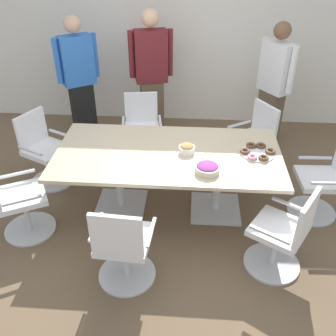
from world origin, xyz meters
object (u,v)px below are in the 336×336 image
object	(u,v)px
office_chair_0	(253,143)
office_chair_2	(45,153)
person_standing_0	(79,78)
snack_bowl_candy_mix	(207,168)
conference_table	(168,162)
person_standing_2	(274,85)
office_chair_6	(323,183)
donut_platter	(257,152)
office_chair_1	(142,132)
office_chair_4	(123,248)
office_chair_3	(18,202)
office_chair_5	(283,236)
snack_bowl_cookies	(187,148)
person_standing_1	(151,75)

from	to	relation	value
office_chair_0	office_chair_2	distance (m)	2.62
person_standing_0	snack_bowl_candy_mix	world-z (taller)	person_standing_0
conference_table	person_standing_2	distance (m)	2.10
snack_bowl_candy_mix	office_chair_6	bearing A→B (deg)	16.14
office_chair_6	donut_platter	world-z (taller)	office_chair_6
office_chair_1	donut_platter	xyz separation A→B (m)	(1.37, -1.03, 0.36)
office_chair_4	person_standing_0	bearing A→B (deg)	115.28
office_chair_4	office_chair_0	bearing A→B (deg)	59.37
office_chair_3	person_standing_2	size ratio (longest dim) A/B	0.52
office_chair_4	donut_platter	xyz separation A→B (m)	(1.26, 1.13, 0.36)
office_chair_1	snack_bowl_candy_mix	world-z (taller)	office_chair_1
office_chair_1	office_chair_2	bearing A→B (deg)	20.40
office_chair_5	donut_platter	bearing A→B (deg)	43.56
office_chair_1	snack_bowl_cookies	distance (m)	1.29
office_chair_1	snack_bowl_cookies	size ratio (longest dim) A/B	5.34
office_chair_3	person_standing_1	world-z (taller)	person_standing_1
office_chair_2	office_chair_4	world-z (taller)	same
office_chair_2	office_chair_3	bearing A→B (deg)	29.07
office_chair_4	office_chair_5	bearing A→B (deg)	14.15
office_chair_0	office_chair_4	distance (m)	2.38
office_chair_1	person_standing_0	size ratio (longest dim) A/B	0.51
donut_platter	person_standing_2	bearing A→B (deg)	75.66
person_standing_0	person_standing_1	distance (m)	1.02
office_chair_1	office_chair_2	world-z (taller)	same
person_standing_1	donut_platter	size ratio (longest dim) A/B	5.00
office_chair_1	office_chair_2	xyz separation A→B (m)	(-1.13, -0.62, 0.00)
person_standing_0	office_chair_2	bearing A→B (deg)	47.38
office_chair_0	office_chair_3	size ratio (longest dim) A/B	1.00
office_chair_6	person_standing_1	size ratio (longest dim) A/B	0.49
office_chair_4	office_chair_6	world-z (taller)	same
office_chair_2	snack_bowl_candy_mix	distance (m)	2.15
conference_table	office_chair_3	distance (m)	1.61
office_chair_3	person_standing_2	distance (m)	3.57
office_chair_0	donut_platter	size ratio (longest dim) A/B	2.44
donut_platter	office_chair_1	bearing A→B (deg)	143.10
office_chair_4	person_standing_2	bearing A→B (deg)	62.23
office_chair_2	office_chair_5	bearing A→B (deg)	90.74
office_chair_5	donut_platter	world-z (taller)	office_chair_5
person_standing_0	donut_platter	world-z (taller)	person_standing_0
office_chair_0	person_standing_0	bearing A→B (deg)	40.44
office_chair_4	person_standing_1	size ratio (longest dim) A/B	0.49
office_chair_4	office_chair_3	bearing A→B (deg)	158.33
snack_bowl_cookies	person_standing_0	bearing A→B (deg)	134.37
office_chair_2	office_chair_6	world-z (taller)	same
office_chair_0	person_standing_0	xyz separation A→B (m)	(-2.40, 0.75, 0.53)
office_chair_6	person_standing_2	xyz separation A→B (m)	(-0.37, 1.55, 0.51)
office_chair_6	donut_platter	bearing A→B (deg)	87.35
office_chair_3	donut_platter	bearing A→B (deg)	74.74
office_chair_1	donut_platter	bearing A→B (deg)	134.75
snack_bowl_candy_mix	office_chair_3	bearing A→B (deg)	-174.86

